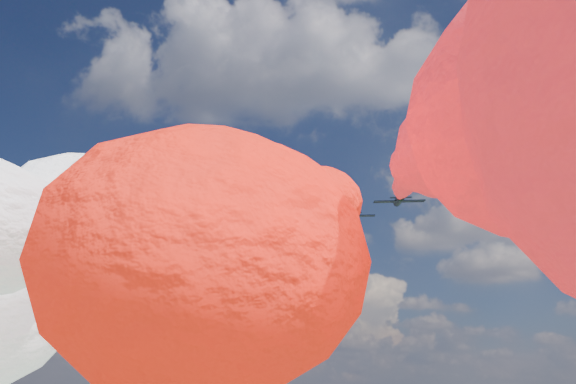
# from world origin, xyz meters

# --- Properties ---
(jet_0) EXTENTS (10.35, 13.68, 4.92)m
(jet_0) POSITION_xyz_m (-35.55, -5.92, 98.50)
(jet_0) COLOR black
(jet_1) EXTENTS (10.20, 13.58, 4.92)m
(jet_1) POSITION_xyz_m (-22.68, 5.72, 98.50)
(jet_1) COLOR black
(jet_2) EXTENTS (10.37, 13.70, 4.92)m
(jet_2) POSITION_xyz_m (-9.95, 16.52, 98.50)
(jet_2) COLOR black
(trail_2) EXTENTS (7.16, 118.75, 39.36)m
(trail_2) POSITION_xyz_m (-9.95, -44.64, 81.50)
(trail_2) COLOR blue
(jet_3) EXTENTS (9.90, 13.37, 4.92)m
(jet_3) POSITION_xyz_m (1.05, 13.01, 98.50)
(jet_3) COLOR black
(trail_3) EXTENTS (7.16, 118.75, 39.36)m
(trail_3) POSITION_xyz_m (1.05, -48.15, 81.50)
(trail_3) COLOR white
(jet_4) EXTENTS (10.16, 13.55, 4.92)m
(jet_4) POSITION_xyz_m (-1.24, 28.44, 98.50)
(jet_4) COLOR black
(trail_4) EXTENTS (7.16, 118.75, 39.36)m
(trail_4) POSITION_xyz_m (-1.24, -32.73, 81.50)
(trail_4) COLOR white
(jet_5) EXTENTS (10.36, 13.69, 4.92)m
(jet_5) POSITION_xyz_m (11.66, 15.08, 98.50)
(jet_5) COLOR black
(trail_5) EXTENTS (7.16, 118.75, 39.36)m
(trail_5) POSITION_xyz_m (11.66, -46.09, 81.50)
(trail_5) COLOR red
(jet_6) EXTENTS (10.30, 13.65, 4.92)m
(jet_6) POSITION_xyz_m (21.08, 5.70, 98.50)
(jet_6) COLOR black
(trail_6) EXTENTS (7.16, 118.75, 39.36)m
(trail_6) POSITION_xyz_m (21.08, -55.46, 81.50)
(trail_6) COLOR red
(jet_7) EXTENTS (10.42, 13.73, 4.92)m
(jet_7) POSITION_xyz_m (33.67, -8.01, 98.50)
(jet_7) COLOR black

